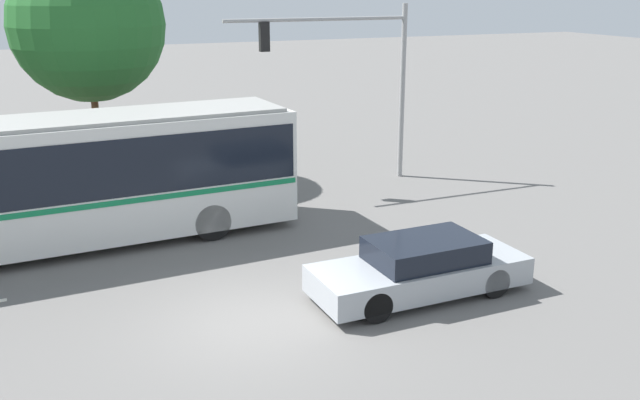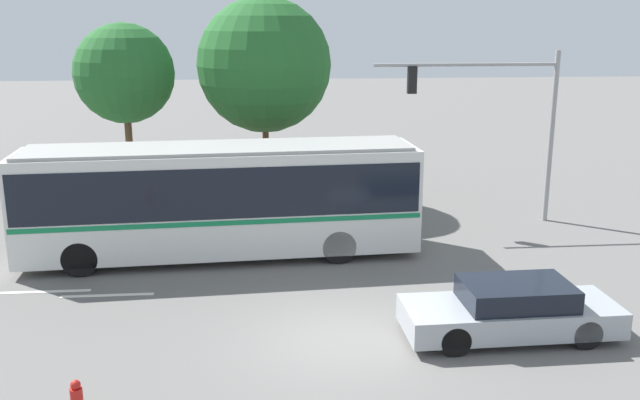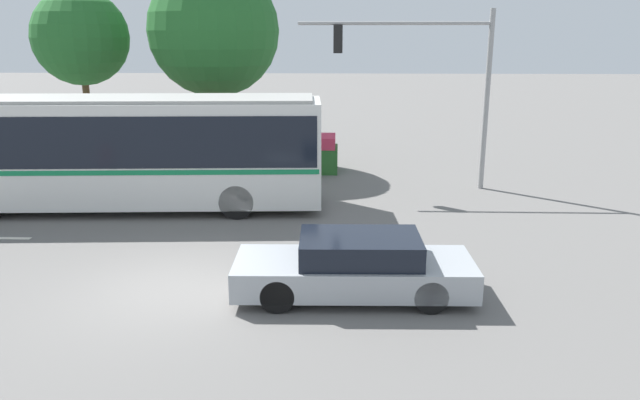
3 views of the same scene
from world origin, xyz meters
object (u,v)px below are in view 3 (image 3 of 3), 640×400
object	(u,v)px
city_bus	(125,147)
sedan_foreground	(355,267)
traffic_light_pole	(437,70)
street_tree_left	(81,38)
street_tree_centre	(214,31)

from	to	relation	value
city_bus	sedan_foreground	world-z (taller)	city_bus
city_bus	traffic_light_pole	world-z (taller)	traffic_light_pole
sedan_foreground	street_tree_left	xyz separation A→B (m)	(-10.49, 12.60, 4.40)
city_bus	street_tree_centre	bearing A→B (deg)	-105.43
city_bus	street_tree_centre	xyz separation A→B (m)	(1.45, 6.77, 3.35)
city_bus	street_tree_centre	size ratio (longest dim) A/B	1.51
street_tree_left	street_tree_centre	bearing A→B (deg)	3.52
city_bus	street_tree_left	xyz separation A→B (m)	(-3.73, 6.46, 3.09)
street_tree_left	street_tree_centre	world-z (taller)	street_tree_centre
city_bus	traffic_light_pole	xyz separation A→B (m)	(9.60, 2.91, 2.08)
traffic_light_pole	street_tree_centre	distance (m)	9.11
sedan_foreground	traffic_light_pole	size ratio (longest dim) A/B	0.76
city_bus	sedan_foreground	xyz separation A→B (m)	(6.76, -6.15, -1.31)
sedan_foreground	traffic_light_pole	bearing A→B (deg)	-108.67
city_bus	street_tree_left	size ratio (longest dim) A/B	1.72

